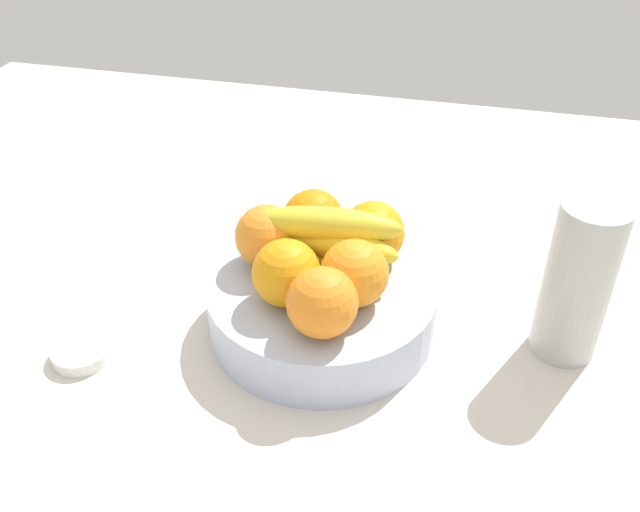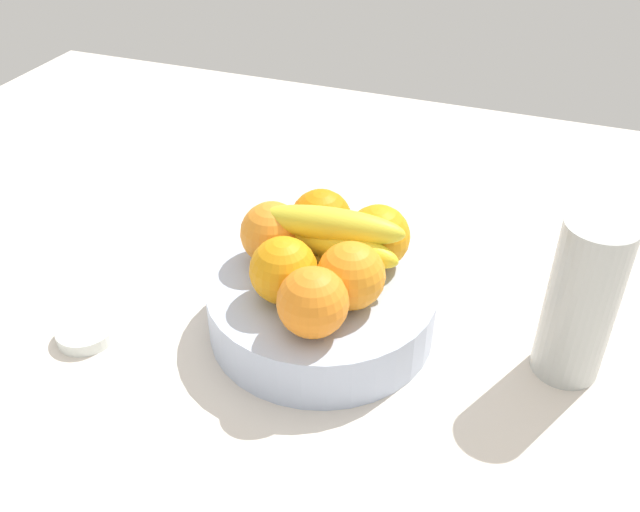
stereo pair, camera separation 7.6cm
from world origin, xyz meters
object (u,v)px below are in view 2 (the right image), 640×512
Objects in this scene: orange_front_left at (313,302)px; orange_back_left at (321,220)px; orange_front_right at (351,276)px; jar_lid at (86,333)px; fruit_bowl at (320,306)px; thermos_tumbler at (581,301)px; orange_center at (378,237)px; orange_back_right at (272,233)px; orange_top_stack at (284,270)px; banana_bunch at (329,241)px.

orange_front_left and orange_back_left have the same top height.
orange_front_right reaches higher than jar_lid.
fruit_bowl is 28.85cm from thermos_tumbler.
orange_front_left is at bearing -157.38° from thermos_tumbler.
orange_center is 12.45cm from orange_back_right.
orange_back_left is (-7.52, 1.05, 0.00)cm from orange_center.
fruit_bowl is 10.53cm from orange_back_left.
jar_lid is at bearing -149.12° from orange_center.
orange_front_left is at bearing 8.17° from jar_lid.
orange_top_stack is 31.61cm from thermos_tumbler.
orange_back_right is at bearing 123.25° from orange_top_stack.
orange_front_left is 15.78cm from orange_back_left.
jar_lid is at bearing -171.83° from orange_front_left.
orange_front_left is 0.40× the size of thermos_tumbler.
fruit_bowl is 3.96× the size of jar_lid.
orange_front_right is at bearing 13.11° from orange_top_stack.
thermos_tumbler is at bearing 12.20° from orange_front_right.
orange_top_stack is at bearing -56.75° from orange_back_right.
orange_front_right is at bearing -167.80° from thermos_tumbler.
fruit_bowl is 3.52× the size of orange_back_left.
orange_front_right is at bearing -49.15° from banana_bunch.
banana_bunch is at bearing 2.29° from orange_back_right.
orange_back_left is 30.83cm from jar_lid.
orange_center reaches higher than fruit_bowl.
orange_center reaches higher than jar_lid.
fruit_bowl is at bearing -70.30° from orange_back_left.
thermos_tumbler reaches higher than orange_back_left.
orange_center is 0.40× the size of thermos_tumbler.
jar_lid is (-25.07, -11.54, -2.44)cm from fruit_bowl.
orange_front_left reaches higher than fruit_bowl.
orange_center is 1.12× the size of jar_lid.
orange_top_stack is at bearing 141.13° from orange_front_left.
fruit_bowl is 8.40cm from orange_top_stack.
orange_back_left is 11.06cm from orange_top_stack.
fruit_bowl reaches higher than jar_lid.
orange_back_right is 0.40× the size of thermos_tumbler.
orange_top_stack is (-2.88, -3.64, 7.00)cm from fruit_bowl.
orange_back_right and orange_top_stack have the same top height.
fruit_bowl is 8.45cm from orange_front_right.
orange_front_right is at bearing 18.05° from jar_lid.
jar_lid is at bearing -141.76° from orange_back_right.
banana_bunch reaches higher than orange_top_stack.
thermos_tumbler is (25.90, 10.79, -0.69)cm from orange_front_left.
fruit_bowl is 10.57cm from orange_front_left.
orange_front_left and orange_back_right have the same top height.
orange_front_left is at bearing -111.44° from orange_front_right.
orange_top_stack is (4.14, -6.32, 0.00)cm from orange_back_right.
jar_lid is at bearing -164.52° from thermos_tumbler.
orange_back_right is (-7.03, 2.67, 7.00)cm from fruit_bowl.
orange_back_left and orange_back_right have the same top height.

